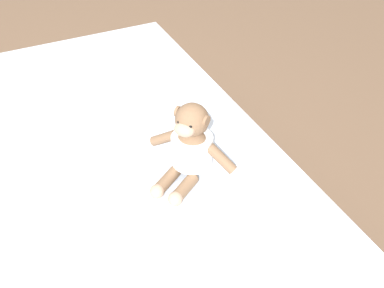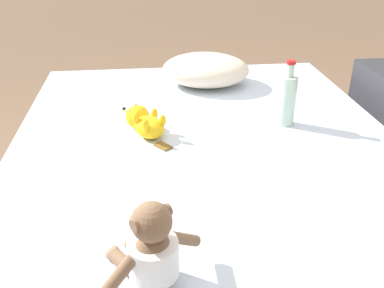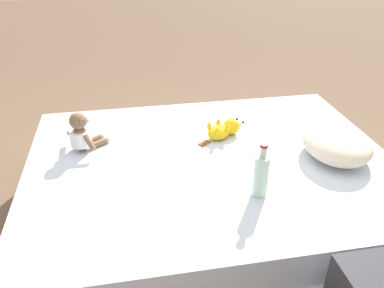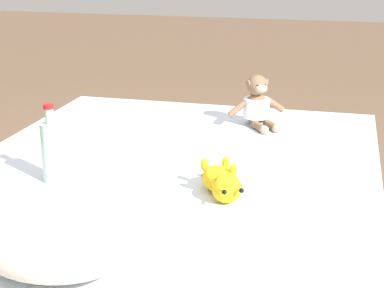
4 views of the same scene
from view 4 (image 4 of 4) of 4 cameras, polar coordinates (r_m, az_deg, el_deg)
ground_plane at (r=2.41m, az=-2.54°, el=-11.90°), size 16.00×16.00×0.00m
bed at (r=2.32m, az=-2.61°, el=-7.61°), size 1.60×2.08×0.41m
pillow at (r=1.64m, az=-12.81°, el=-8.50°), size 0.52×0.46×0.16m
plush_monkey at (r=2.81m, az=6.16°, el=3.67°), size 0.25×0.25×0.24m
plush_yellow_creature at (r=2.03m, az=2.82°, el=-3.58°), size 0.20×0.31×0.10m
glass_bottle at (r=2.19m, az=-12.99°, el=-0.59°), size 0.07×0.07×0.28m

